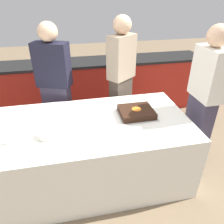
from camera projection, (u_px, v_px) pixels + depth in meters
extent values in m
plane|color=#7A664C|center=(89.00, 176.00, 2.63)|extent=(14.00, 14.00, 0.00)
cube|color=#A82319|center=(77.00, 89.00, 3.78)|extent=(4.40, 0.55, 0.88)
cube|color=black|center=(75.00, 63.00, 3.55)|extent=(4.40, 0.58, 0.04)
cube|color=white|center=(87.00, 152.00, 2.44)|extent=(2.19, 1.09, 0.76)
cube|color=#B7B2AD|center=(136.00, 115.00, 2.39)|extent=(0.40, 0.36, 0.00)
cube|color=black|center=(136.00, 112.00, 2.38)|extent=(0.36, 0.32, 0.07)
cylinder|color=orange|center=(137.00, 109.00, 2.36)|extent=(0.10, 0.10, 0.00)
cylinder|color=white|center=(48.00, 133.00, 2.06)|extent=(0.22, 0.22, 0.05)
cylinder|color=white|center=(13.00, 143.00, 1.96)|extent=(0.07, 0.07, 0.00)
cylinder|color=white|center=(12.00, 140.00, 1.94)|extent=(0.01, 0.01, 0.06)
cylinder|color=white|center=(10.00, 133.00, 1.90)|extent=(0.05, 0.05, 0.09)
cylinder|color=white|center=(126.00, 102.00, 2.65)|extent=(0.17, 0.17, 0.00)
cube|color=#4C4238|center=(120.00, 108.00, 3.14)|extent=(0.34, 0.31, 0.92)
cube|color=tan|center=(122.00, 57.00, 2.77)|extent=(0.41, 0.38, 0.56)
sphere|color=#D8AD89|center=(122.00, 25.00, 2.58)|extent=(0.23, 0.23, 0.23)
cube|color=#383347|center=(196.00, 132.00, 2.63)|extent=(0.16, 0.34, 0.92)
cube|color=silver|center=(209.00, 74.00, 2.26)|extent=(0.20, 0.40, 0.54)
sphere|color=#D8AD89|center=(218.00, 36.00, 2.07)|extent=(0.22, 0.22, 0.22)
cube|color=#383347|center=(59.00, 115.00, 3.00)|extent=(0.39, 0.28, 0.89)
cube|color=black|center=(52.00, 65.00, 2.64)|extent=(0.46, 0.34, 0.54)
sphere|color=#D8AD89|center=(47.00, 32.00, 2.45)|extent=(0.23, 0.23, 0.23)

